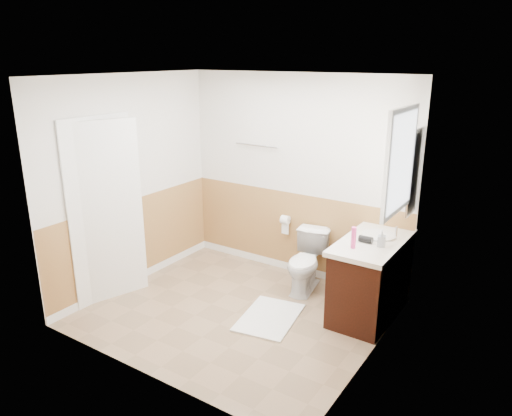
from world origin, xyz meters
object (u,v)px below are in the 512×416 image
Objects in this scene: vanity_cabinet at (371,280)px; lotion_bottle at (354,238)px; bath_mat at (269,317)px; toilet at (306,262)px; soap_dispenser at (382,239)px.

lotion_bottle is at bearing -107.59° from vanity_cabinet.
bath_mat is 0.73× the size of vanity_cabinet.
toilet is 0.88× the size of bath_mat.
toilet is 1.15m from soap_dispenser.
lotion_bottle is (0.74, -0.45, 0.61)m from toilet.
bath_mat is at bearing -99.94° from toilet.
bath_mat is 4.72× the size of soap_dispenser.
soap_dispenser is (0.22, 0.19, -0.03)m from lotion_bottle.
vanity_cabinet reaches higher than bath_mat.
bath_mat is (0.00, -0.82, -0.34)m from toilet.
toilet is 3.18× the size of lotion_bottle.
bath_mat is at bearing -140.83° from vanity_cabinet.
soap_dispenser is (0.96, 0.57, 0.92)m from bath_mat.
lotion_bottle reaches higher than soap_dispenser.
toilet is at bearing 165.26° from soap_dispenser.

